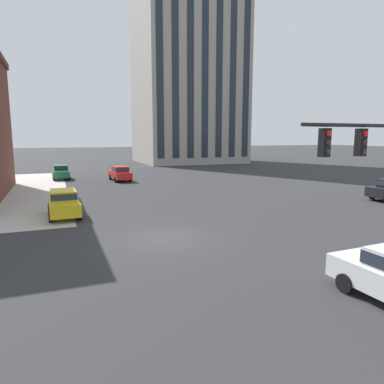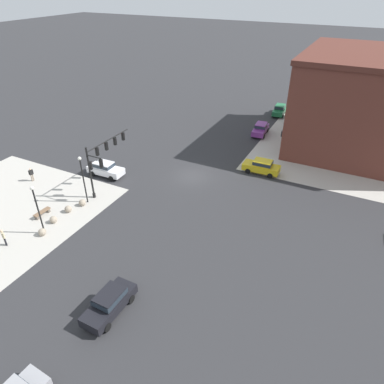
{
  "view_description": "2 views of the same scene",
  "coord_description": "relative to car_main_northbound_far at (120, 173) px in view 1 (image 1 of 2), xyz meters",
  "views": [
    {
      "loc": [
        -4.95,
        -16.23,
        5.01
      ],
      "look_at": [
        1.9,
        1.24,
        2.05
      ],
      "focal_mm": 32.81,
      "sensor_mm": 36.0,
      "label": 1
    },
    {
      "loc": [
        32.36,
        16.34,
        20.51
      ],
      "look_at": [
        5.62,
        2.76,
        1.7
      ],
      "focal_mm": 32.5,
      "sensor_mm": 36.0,
      "label": 2
    }
  ],
  "objects": [
    {
      "name": "car_main_southbound_far",
      "position": [
        -6.53,
        -17.0,
        0.0
      ],
      "size": [
        1.98,
        4.45,
        1.68
      ],
      "color": "gold",
      "rests_on": "ground"
    },
    {
      "name": "car_cross_westbound",
      "position": [
        -6.29,
        4.35,
        0.0
      ],
      "size": [
        1.95,
        4.43,
        1.68
      ],
      "color": "#1E6B3D",
      "rests_on": "ground"
    },
    {
      "name": "ground_plane",
      "position": [
        -1.97,
        -24.04,
        -0.92
      ],
      "size": [
        320.0,
        320.0,
        0.0
      ],
      "primitive_type": "plane",
      "color": "#2D2D30"
    },
    {
      "name": "car_main_northbound_far",
      "position": [
        0.0,
        0.0,
        0.0
      ],
      "size": [
        2.11,
        4.51,
        1.68
      ],
      "color": "red",
      "rests_on": "ground"
    }
  ]
}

